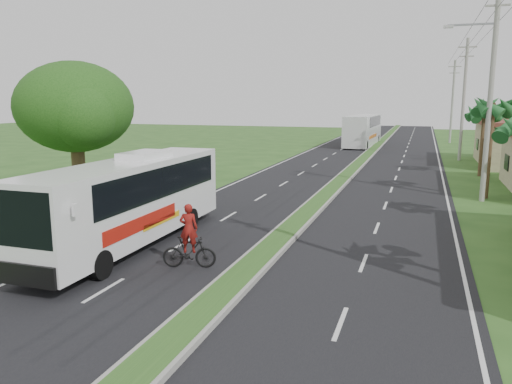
% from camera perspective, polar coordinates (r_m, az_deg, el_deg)
% --- Properties ---
extents(ground, '(180.00, 180.00, 0.00)m').
position_cam_1_polar(ground, '(14.07, -4.95, -12.87)').
color(ground, '#2A501D').
rests_on(ground, ground).
extents(road_asphalt, '(14.00, 160.00, 0.02)m').
position_cam_1_polar(road_asphalt, '(32.73, 9.09, 0.60)').
color(road_asphalt, black).
rests_on(road_asphalt, ground).
extents(median_strip, '(1.20, 160.00, 0.18)m').
position_cam_1_polar(median_strip, '(32.71, 9.09, 0.76)').
color(median_strip, gray).
rests_on(median_strip, ground).
extents(lane_edge_left, '(0.12, 160.00, 0.01)m').
position_cam_1_polar(lane_edge_left, '(34.44, -1.97, 1.20)').
color(lane_edge_left, silver).
rests_on(lane_edge_left, ground).
extents(lane_edge_right, '(0.12, 160.00, 0.01)m').
position_cam_1_polar(lane_edge_right, '(32.34, 20.87, -0.10)').
color(lane_edge_right, silver).
rests_on(lane_edge_right, ground).
extents(palm_verge_c, '(2.40, 2.40, 5.85)m').
position_cam_1_polar(palm_verge_c, '(31.04, 25.47, 8.68)').
color(palm_verge_c, '#473321').
rests_on(palm_verge_c, ground).
extents(palm_verge_d, '(2.40, 2.40, 5.25)m').
position_cam_1_polar(palm_verge_d, '(40.05, 24.64, 8.11)').
color(palm_verge_d, '#473321').
rests_on(palm_verge_d, ground).
extents(shade_tree, '(6.30, 6.00, 7.54)m').
position_cam_1_polar(shade_tree, '(27.88, -20.14, 8.76)').
color(shade_tree, '#473321').
rests_on(shade_tree, ground).
extents(utility_pole_b, '(3.20, 0.28, 12.00)m').
position_cam_1_polar(utility_pole_b, '(30.01, 25.23, 10.84)').
color(utility_pole_b, gray).
rests_on(utility_pole_b, ground).
extents(utility_pole_c, '(1.60, 0.28, 11.00)m').
position_cam_1_polar(utility_pole_c, '(49.93, 22.65, 9.84)').
color(utility_pole_c, gray).
rests_on(utility_pole_c, ground).
extents(utility_pole_d, '(1.60, 0.28, 10.50)m').
position_cam_1_polar(utility_pole_d, '(69.90, 21.54, 9.68)').
color(utility_pole_d, gray).
rests_on(utility_pole_d, ground).
extents(coach_bus_main, '(2.37, 11.02, 3.56)m').
position_cam_1_polar(coach_bus_main, '(19.56, -14.03, -0.47)').
color(coach_bus_main, white).
rests_on(coach_bus_main, ground).
extents(coach_bus_far, '(3.24, 12.78, 3.69)m').
position_cam_1_polar(coach_bus_far, '(62.88, 12.14, 7.12)').
color(coach_bus_far, silver).
rests_on(coach_bus_far, ground).
extents(motorcyclist, '(1.87, 0.98, 2.21)m').
position_cam_1_polar(motorcyclist, '(16.87, -7.66, -6.08)').
color(motorcyclist, black).
rests_on(motorcyclist, ground).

